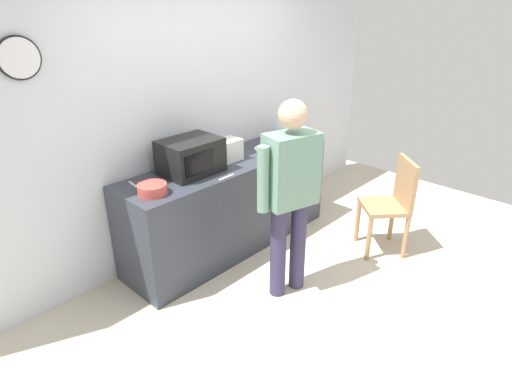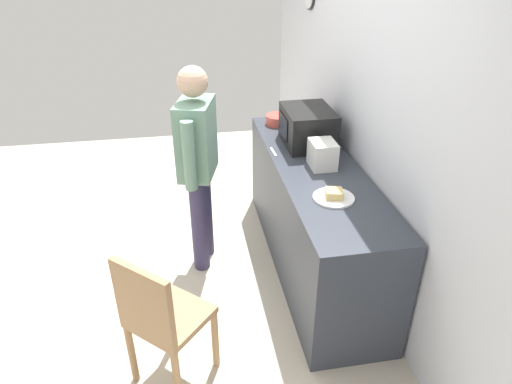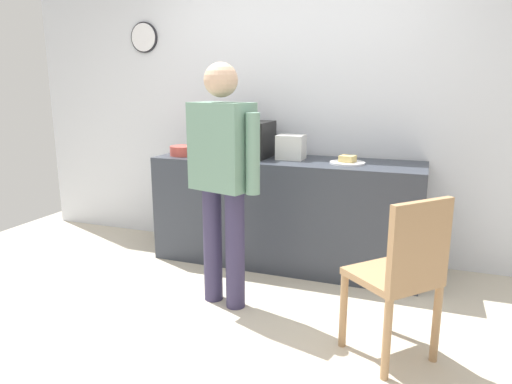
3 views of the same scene
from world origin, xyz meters
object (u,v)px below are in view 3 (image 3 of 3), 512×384
sandwich_plate (347,161)px  wooden_chair (402,272)px  salad_bowl (183,151)px  spoon_utensil (242,162)px  person_standing (222,169)px  fork_utensil (196,151)px  toaster (291,147)px  microwave (242,139)px

sandwich_plate → wooden_chair: bearing=-66.4°
wooden_chair → salad_bowl: bearing=150.4°
spoon_utensil → person_standing: 0.62m
person_standing → wooden_chair: bearing=-14.5°
fork_utensil → toaster: bearing=-7.6°
microwave → person_standing: bearing=-75.5°
microwave → toaster: microwave is taller
toaster → person_standing: (-0.21, -0.91, -0.04)m
microwave → wooden_chair: bearing=-40.7°
microwave → toaster: (0.44, -0.01, -0.05)m
microwave → fork_utensil: bearing=166.6°
microwave → fork_utensil: 0.54m
sandwich_plate → spoon_utensil: sandwich_plate is taller
fork_utensil → wooden_chair: 2.38m
spoon_utensil → fork_utensil: bearing=145.8°
microwave → toaster: bearing=-0.7°
toaster → person_standing: person_standing is taller
toaster → wooden_chair: 1.63m
salad_bowl → fork_utensil: salad_bowl is taller
salad_bowl → person_standing: (0.73, -0.78, 0.02)m
sandwich_plate → wooden_chair: 1.32m
microwave → salad_bowl: size_ratio=2.18×
sandwich_plate → salad_bowl: 1.42m
sandwich_plate → toaster: (-0.48, 0.07, 0.08)m
fork_utensil → person_standing: 1.28m
spoon_utensil → wooden_chair: (1.30, -0.91, -0.38)m
sandwich_plate → wooden_chair: (0.50, -1.15, -0.40)m
microwave → sandwich_plate: bearing=-4.4°
salad_bowl → fork_utensil: 0.26m
fork_utensil → spoon_utensil: 0.77m
salad_bowl → fork_utensil: size_ratio=1.35×
toaster → wooden_chair: bearing=-51.1°
fork_utensil → wooden_chair: wooden_chair is taller
salad_bowl → spoon_utensil: salad_bowl is taller
toaster → spoon_utensil: 0.45m
salad_bowl → toaster: (0.94, 0.13, 0.06)m
toaster → spoon_utensil: size_ratio=1.29×
microwave → salad_bowl: 0.52m
sandwich_plate → salad_bowl: size_ratio=1.20×
fork_utensil → microwave: bearing=-13.4°
microwave → sandwich_plate: (0.92, -0.07, -0.13)m
salad_bowl → fork_utensil: bearing=92.4°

